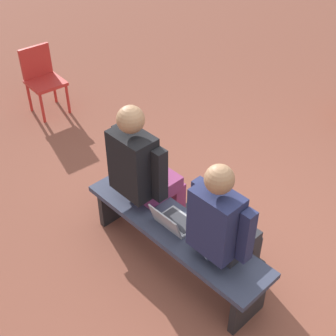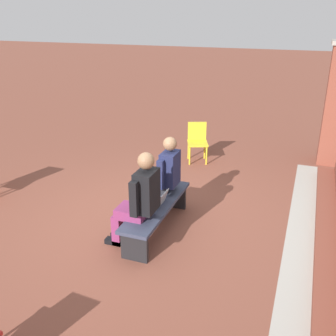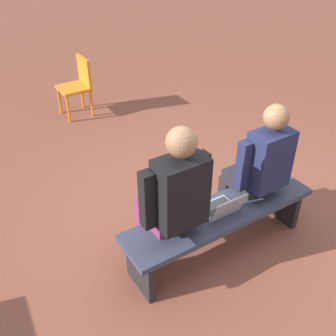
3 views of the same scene
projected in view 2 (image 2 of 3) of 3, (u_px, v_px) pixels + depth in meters
ground_plane at (145, 221)px, 6.20m from camera, size 60.00×60.00×0.00m
concrete_strip at (298, 258)px, 5.27m from camera, size 7.12×0.40×0.01m
bench at (157, 210)px, 5.79m from camera, size 1.80×0.44×0.45m
person_student at (163, 175)px, 6.07m from camera, size 0.54×0.69×1.34m
person_adult at (139, 198)px, 5.27m from camera, size 0.58×0.73×1.41m
laptop at (157, 201)px, 5.72m from camera, size 0.32×0.29×0.21m
plastic_chair_by_pillar at (197, 139)px, 8.50m from camera, size 0.55×0.55×0.84m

